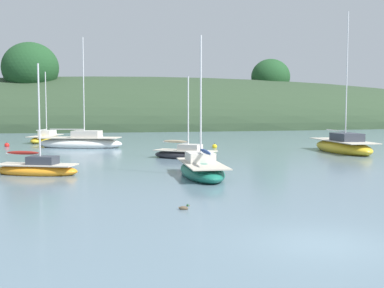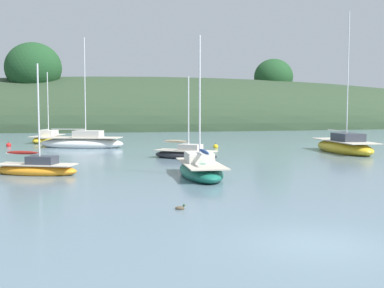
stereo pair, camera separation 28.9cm
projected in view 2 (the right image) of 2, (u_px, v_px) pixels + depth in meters
ground_plane at (316, 244)px, 13.60m from camera, size 400.00×400.00×0.00m
far_shoreline_hill at (138, 126)px, 87.05m from camera, size 150.00×36.00×22.03m
sailboat_orange_cutter at (344, 147)px, 39.99m from camera, size 2.76×7.95×11.36m
sailboat_grey_yawl at (201, 169)px, 26.43m from camera, size 2.13×6.13×7.66m
sailboat_navy_dinghy at (186, 154)px, 35.40m from camera, size 4.86×4.06×5.95m
sailboat_red_portside at (82, 142)px, 44.62m from camera, size 7.99×4.57×10.00m
sailboat_teal_outer at (36, 169)px, 27.30m from camera, size 4.97×3.08×6.18m
sailboat_white_near at (48, 139)px, 51.23m from camera, size 3.59×5.98×7.34m
mooring_buoy_outer at (216, 147)px, 44.08m from camera, size 0.44×0.44×0.54m
mooring_buoy_inner at (9, 145)px, 45.66m from camera, size 0.44×0.44×0.54m
duck_lone_left at (180, 208)px, 18.12m from camera, size 0.42×0.26×0.24m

